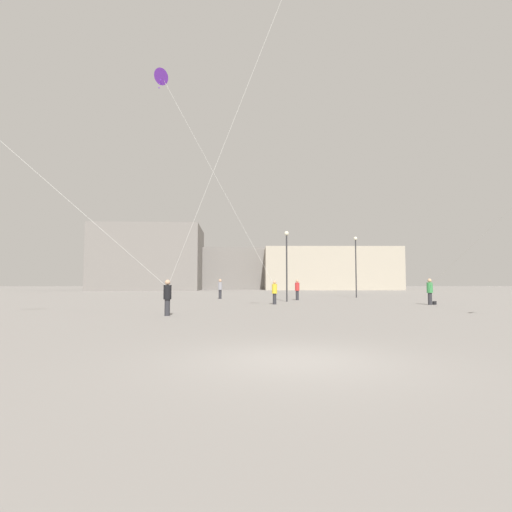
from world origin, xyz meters
TOP-DOWN VIEW (x-y plane):
  - ground_plane at (0.00, 0.00)m, footprint 300.00×300.00m
  - person_in_green at (11.69, 19.30)m, footprint 0.39×0.39m
  - person_in_red at (3.67, 26.87)m, footprint 0.38×0.38m
  - person_in_grey at (-3.09, 29.83)m, footprint 0.40×0.40m
  - person_in_black at (-4.48, 10.77)m, footprint 0.36×0.36m
  - person_in_yellow at (1.18, 20.17)m, footprint 0.36×0.36m
  - kite_violet_diamond at (-6.49, 19.05)m, footprint 8.43×1.74m
  - building_left_hall at (-19.00, 72.25)m, footprint 20.08×16.88m
  - building_centre_hall at (-1.00, 85.58)m, footprint 24.80×18.84m
  - building_right_hall at (17.00, 75.56)m, footprint 27.11×13.36m
  - lamppost_east at (10.34, 32.38)m, footprint 0.36×0.36m
  - lamppost_west at (2.47, 24.14)m, footprint 0.36×0.36m
  - handbag_beside_flyer at (12.04, 19.40)m, footprint 0.34×0.31m

SIDE VIEW (x-z plane):
  - ground_plane at x=0.00m, z-range 0.00..0.00m
  - handbag_beside_flyer at x=12.04m, z-range 0.00..0.24m
  - person_in_yellow at x=1.18m, z-range 0.08..1.73m
  - person_in_black at x=-4.48m, z-range 0.08..1.73m
  - person_in_red at x=3.67m, z-range 0.08..1.84m
  - person_in_green at x=11.69m, z-range 0.09..1.86m
  - person_in_grey at x=-3.09m, z-range 0.09..1.90m
  - lamppost_west at x=2.47m, z-range 0.90..6.49m
  - lamppost_east at x=10.34m, z-range 0.93..7.03m
  - building_right_hall at x=17.00m, z-range 0.00..8.48m
  - building_centre_hall at x=-1.00m, z-range 0.00..8.81m
  - building_left_hall at x=-19.00m, z-range 0.00..12.20m
  - kite_violet_diamond at x=-6.49m, z-range 7.99..22.73m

